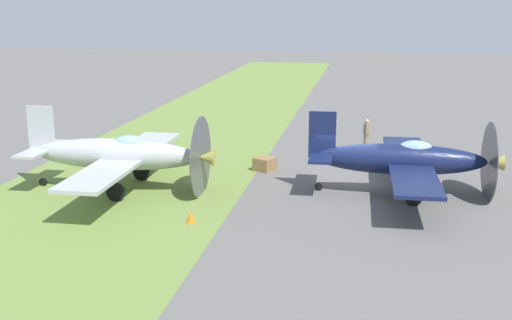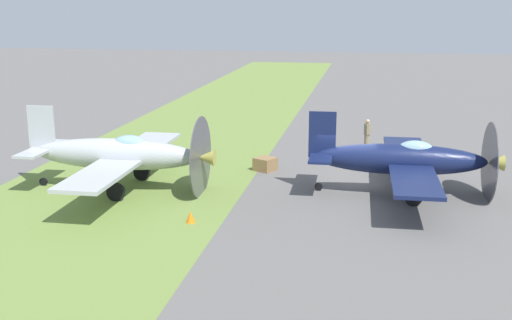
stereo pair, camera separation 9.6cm
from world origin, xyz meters
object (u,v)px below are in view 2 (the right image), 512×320
(airplane_wingman, at_px, (120,154))
(supply_crate, at_px, (265,164))
(airplane_lead, at_px, (403,160))
(runway_marker_cone, at_px, (191,217))
(ground_crew_chief, at_px, (367,134))

(airplane_wingman, bearing_deg, supply_crate, 126.66)
(airplane_lead, relative_size, airplane_wingman, 0.97)
(supply_crate, bearing_deg, runway_marker_cone, -10.67)
(airplane_wingman, xyz_separation_m, runway_marker_cone, (3.67, 4.20, -1.37))
(airplane_wingman, relative_size, runway_marker_cone, 24.11)
(ground_crew_chief, bearing_deg, airplane_wingman, -45.23)
(airplane_wingman, relative_size, ground_crew_chief, 6.13)
(airplane_lead, height_order, ground_crew_chief, airplane_lead)
(ground_crew_chief, bearing_deg, runway_marker_cone, -23.41)
(airplane_wingman, distance_m, supply_crate, 7.29)
(supply_crate, xyz_separation_m, runway_marker_cone, (8.01, -1.51, -0.10))
(runway_marker_cone, bearing_deg, airplane_lead, 122.84)
(ground_crew_chief, distance_m, supply_crate, 7.36)
(airplane_lead, xyz_separation_m, ground_crew_chief, (-8.37, -1.57, -0.62))
(ground_crew_chief, relative_size, runway_marker_cone, 3.93)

